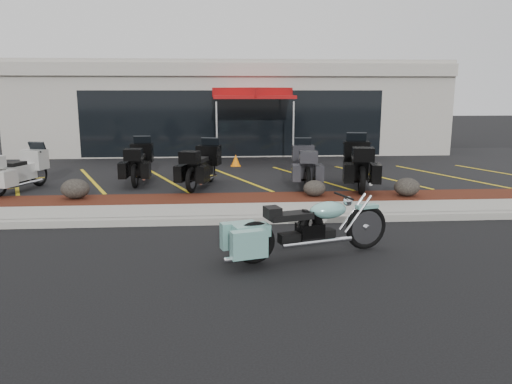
{
  "coord_description": "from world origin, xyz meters",
  "views": [
    {
      "loc": [
        -0.53,
        -9.47,
        2.81
      ],
      "look_at": [
        0.24,
        1.2,
        0.62
      ],
      "focal_mm": 35.0,
      "sensor_mm": 36.0,
      "label": 1
    }
  ],
  "objects": [
    {
      "name": "mulch_bed",
      "position": [
        0.0,
        2.8,
        0.08
      ],
      "size": [
        24.0,
        1.2,
        0.16
      ],
      "primitive_type": "cube",
      "color": "#381B0C",
      "rests_on": "ground"
    },
    {
      "name": "boulder_mid",
      "position": [
        1.85,
        2.82,
        0.36
      ],
      "size": [
        0.58,
        0.48,
        0.41
      ],
      "primitive_type": "ellipsoid",
      "color": "black",
      "rests_on": "mulch_bed"
    },
    {
      "name": "touring_black_front",
      "position": [
        -2.89,
        5.9,
        0.8
      ],
      "size": [
        0.86,
        2.25,
        1.31
      ],
      "primitive_type": null,
      "rotation": [
        0.0,
        0.0,
        1.57
      ],
      "color": "black",
      "rests_on": "upper_lot"
    },
    {
      "name": "hero_cruiser",
      "position": [
        2.04,
        -1.06,
        0.53
      ],
      "size": [
        3.11,
        1.58,
        1.06
      ],
      "primitive_type": null,
      "rotation": [
        0.0,
        0.0,
        0.28
      ],
      "color": "#78BAB1",
      "rests_on": "ground"
    },
    {
      "name": "touring_white",
      "position": [
        -5.63,
        4.79,
        0.78
      ],
      "size": [
        1.49,
        2.31,
        1.25
      ],
      "primitive_type": null,
      "rotation": [
        0.0,
        0.0,
        1.24
      ],
      "color": "beige",
      "rests_on": "upper_lot"
    },
    {
      "name": "traffic_cone",
      "position": [
        0.02,
        8.14,
        0.36
      ],
      "size": [
        0.34,
        0.34,
        0.42
      ],
      "primitive_type": "cone",
      "rotation": [
        0.0,
        0.0,
        -0.02
      ],
      "color": "orange",
      "rests_on": "upper_lot"
    },
    {
      "name": "curb",
      "position": [
        0.0,
        0.9,
        0.07
      ],
      "size": [
        24.0,
        0.25,
        0.15
      ],
      "primitive_type": "cube",
      "color": "gray",
      "rests_on": "ground"
    },
    {
      "name": "dealership_building",
      "position": [
        0.0,
        14.47,
        2.01
      ],
      "size": [
        18.0,
        8.16,
        4.0
      ],
      "color": "#A7A296",
      "rests_on": "ground"
    },
    {
      "name": "boulder_right",
      "position": [
        4.2,
        2.66,
        0.39
      ],
      "size": [
        0.66,
        0.55,
        0.47
      ],
      "primitive_type": "ellipsoid",
      "color": "black",
      "rests_on": "mulch_bed"
    },
    {
      "name": "boulder_left",
      "position": [
        -4.14,
        2.96,
        0.41
      ],
      "size": [
        0.7,
        0.58,
        0.5
      ],
      "primitive_type": "ellipsoid",
      "color": "black",
      "rests_on": "mulch_bed"
    },
    {
      "name": "upper_lot",
      "position": [
        0.0,
        8.2,
        0.07
      ],
      "size": [
        26.0,
        9.6,
        0.15
      ],
      "primitive_type": "cube",
      "color": "black",
      "rests_on": "ground"
    },
    {
      "name": "popup_canopy",
      "position": [
        0.74,
        9.79,
        2.65
      ],
      "size": [
        3.41,
        3.41,
        2.75
      ],
      "rotation": [
        0.0,
        0.0,
        0.17
      ],
      "color": "silver",
      "rests_on": "upper_lot"
    },
    {
      "name": "ground",
      "position": [
        0.0,
        0.0,
        0.0
      ],
      "size": [
        90.0,
        90.0,
        0.0
      ],
      "primitive_type": "plane",
      "color": "black",
      "rests_on": "ground"
    },
    {
      "name": "touring_black_mid",
      "position": [
        -0.82,
        5.09,
        0.81
      ],
      "size": [
        1.48,
        2.41,
        1.31
      ],
      "primitive_type": null,
      "rotation": [
        0.0,
        0.0,
        1.28
      ],
      "color": "black",
      "rests_on": "upper_lot"
    },
    {
      "name": "sidewalk",
      "position": [
        0.0,
        1.6,
        0.07
      ],
      "size": [
        24.0,
        1.2,
        0.15
      ],
      "primitive_type": "cube",
      "color": "gray",
      "rests_on": "ground"
    },
    {
      "name": "touring_grey",
      "position": [
        1.91,
        5.11,
        0.8
      ],
      "size": [
        1.01,
        2.28,
        1.29
      ],
      "primitive_type": null,
      "rotation": [
        0.0,
        0.0,
        1.5
      ],
      "color": "#2D2D32",
      "rests_on": "upper_lot"
    },
    {
      "name": "touring_black_rear",
      "position": [
        3.42,
        4.74,
        0.88
      ],
      "size": [
        1.38,
        2.65,
        1.47
      ],
      "primitive_type": null,
      "rotation": [
        0.0,
        0.0,
        1.4
      ],
      "color": "black",
      "rests_on": "upper_lot"
    }
  ]
}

